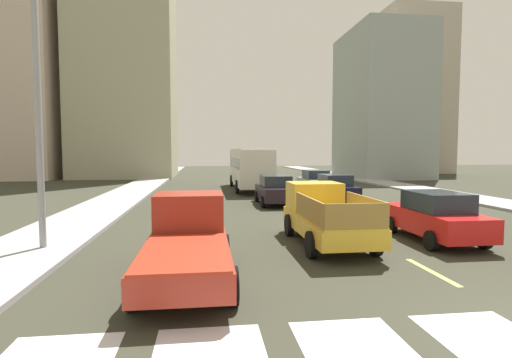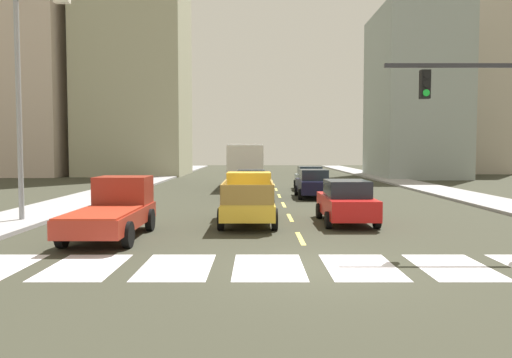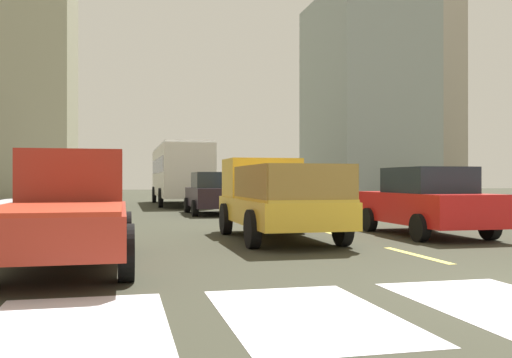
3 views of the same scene
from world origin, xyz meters
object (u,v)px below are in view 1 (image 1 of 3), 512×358
at_px(sedan_mid, 334,188).
at_px(streetlight_left, 43,90).
at_px(pickup_stakebed, 324,215).
at_px(sedan_far, 275,190).
at_px(sedan_near_left, 315,181).
at_px(sedan_near_right, 435,216).
at_px(city_bus, 250,166).
at_px(pickup_dark, 188,240).

height_order(sedan_mid, streetlight_left, streetlight_left).
relative_size(pickup_stakebed, sedan_mid, 1.18).
xyz_separation_m(sedan_far, sedan_near_left, (4.14, 6.12, 0.00)).
bearing_deg(streetlight_left, sedan_near_right, -0.32).
relative_size(sedan_near_right, sedan_mid, 1.00).
relative_size(sedan_mid, sedan_near_left, 1.00).
xyz_separation_m(pickup_stakebed, sedan_near_left, (4.16, 15.89, -0.08)).
height_order(city_bus, sedan_near_right, city_bus).
distance_m(pickup_dark, city_bus, 22.67).
relative_size(pickup_stakebed, sedan_far, 1.18).
bearing_deg(sedan_mid, pickup_dark, -122.64).
bearing_deg(sedan_mid, streetlight_left, -141.51).
bearing_deg(pickup_dark, sedan_near_right, 16.08).
relative_size(city_bus, sedan_far, 2.45).
distance_m(sedan_far, sedan_near_left, 7.38).
relative_size(pickup_stakebed, sedan_near_right, 1.18).
height_order(pickup_stakebed, sedan_mid, pickup_stakebed).
relative_size(city_bus, sedan_near_right, 2.45).
bearing_deg(pickup_stakebed, streetlight_left, 179.44).
bearing_deg(sedan_mid, city_bus, 114.48).
relative_size(pickup_dark, sedan_near_right, 1.18).
height_order(pickup_stakebed, sedan_near_left, pickup_stakebed).
bearing_deg(sedan_near_left, sedan_far, -123.49).
height_order(pickup_dark, sedan_far, pickup_dark).
relative_size(sedan_near_right, streetlight_left, 0.49).
distance_m(city_bus, sedan_near_left, 5.69).
relative_size(pickup_stakebed, city_bus, 0.48).
distance_m(pickup_dark, sedan_mid, 15.79).
xyz_separation_m(pickup_dark, sedan_near_left, (8.65, 19.12, -0.06)).
xyz_separation_m(pickup_dark, streetlight_left, (-4.40, 2.99, 4.05)).
bearing_deg(streetlight_left, pickup_stakebed, 1.56).
bearing_deg(sedan_near_left, sedan_mid, -93.28).
bearing_deg(sedan_near_right, city_bus, 104.42).
xyz_separation_m(sedan_near_right, sedan_far, (-3.87, 10.09, 0.00)).
height_order(sedan_far, sedan_mid, same).
height_order(pickup_dark, sedan_near_left, pickup_dark).
distance_m(pickup_stakebed, city_bus, 19.09).
bearing_deg(city_bus, pickup_stakebed, -90.41).
bearing_deg(sedan_far, streetlight_left, -129.63).
height_order(sedan_near_right, sedan_mid, same).
xyz_separation_m(city_bus, sedan_mid, (4.22, -8.84, -1.09)).
relative_size(city_bus, sedan_near_left, 2.45).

